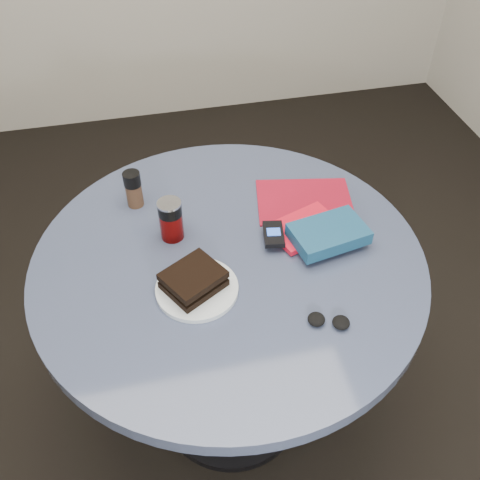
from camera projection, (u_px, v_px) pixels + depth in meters
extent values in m
plane|color=black|center=(232.00, 404.00, 1.88)|extent=(4.00, 4.00, 0.00)
cylinder|color=black|center=(232.00, 402.00, 1.87)|extent=(0.48, 0.48, 0.03)
cylinder|color=black|center=(230.00, 343.00, 1.62)|extent=(0.11, 0.11, 0.68)
cylinder|color=#36405A|center=(229.00, 261.00, 1.37)|extent=(1.00, 1.00, 0.04)
cylinder|color=silver|center=(197.00, 289.00, 1.27)|extent=(0.26, 0.26, 0.01)
cube|color=black|center=(194.00, 284.00, 1.26)|extent=(0.17, 0.16, 0.02)
cube|color=#3B2E16|center=(193.00, 280.00, 1.25)|extent=(0.15, 0.14, 0.01)
cube|color=black|center=(193.00, 276.00, 1.24)|extent=(0.17, 0.16, 0.02)
cylinder|color=#570504|center=(172.00, 225.00, 1.38)|extent=(0.07, 0.07, 0.08)
cylinder|color=black|center=(170.00, 209.00, 1.35)|extent=(0.07, 0.07, 0.03)
cylinder|color=silver|center=(169.00, 204.00, 1.33)|extent=(0.07, 0.07, 0.01)
cylinder|color=#442D1D|center=(134.00, 195.00, 1.48)|extent=(0.05, 0.05, 0.07)
cylinder|color=black|center=(132.00, 179.00, 1.44)|extent=(0.06, 0.06, 0.04)
cube|color=maroon|center=(304.00, 201.00, 1.51)|extent=(0.30, 0.24, 0.00)
cube|color=red|center=(305.00, 228.00, 1.42)|extent=(0.21, 0.18, 0.02)
cube|color=navy|center=(329.00, 234.00, 1.36)|extent=(0.21, 0.15, 0.04)
cube|color=black|center=(274.00, 234.00, 1.38)|extent=(0.07, 0.10, 0.01)
cube|color=blue|center=(274.00, 232.00, 1.37)|extent=(0.04, 0.03, 0.00)
ellipsoid|color=black|center=(316.00, 319.00, 1.20)|extent=(0.05, 0.05, 0.02)
ellipsoid|color=black|center=(341.00, 323.00, 1.19)|extent=(0.05, 0.05, 0.02)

